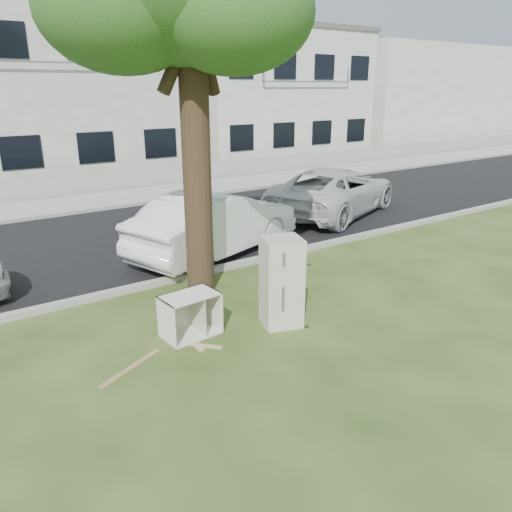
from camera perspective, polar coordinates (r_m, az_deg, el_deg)
ground at (r=9.02m, az=1.56°, el=-6.74°), size 120.00×120.00×0.00m
road at (r=13.99m, az=-13.14°, el=2.20°), size 120.00×7.00×0.01m
kerb_near at (r=10.92m, az=-6.07°, el=-2.14°), size 120.00×0.18×0.12m
kerb_far at (r=17.24m, az=-17.62°, el=4.91°), size 120.00×0.18×0.12m
sidewalk at (r=18.60m, az=-19.01°, el=5.75°), size 120.00×2.80×0.01m
low_wall at (r=20.06m, az=-20.43°, el=7.50°), size 120.00×0.15×0.70m
townhouse_center at (r=24.52m, az=-24.51°, el=16.86°), size 11.22×8.16×7.44m
townhouse_right at (r=29.35m, az=0.26°, el=17.93°), size 10.20×8.16×6.84m
filler_right at (r=39.41m, az=17.51°, el=17.02°), size 16.00×9.00×6.40m
fridge at (r=8.41m, az=2.93°, el=-2.98°), size 0.79×0.76×1.54m
cabinet at (r=8.25m, az=-7.54°, el=-6.70°), size 0.96×0.64×0.72m
plank_a at (r=7.65m, az=-14.06°, el=-12.27°), size 1.12×0.60×0.02m
plank_b at (r=8.07m, az=-6.74°, el=-10.04°), size 0.62×0.67×0.02m
plank_c at (r=8.26m, az=-7.53°, el=-9.36°), size 0.14×0.89×0.02m
car_center at (r=12.06m, az=-4.61°, el=3.78°), size 4.95×3.03×1.54m
car_right at (r=16.14m, az=8.92°, el=7.36°), size 5.86×4.22×1.48m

